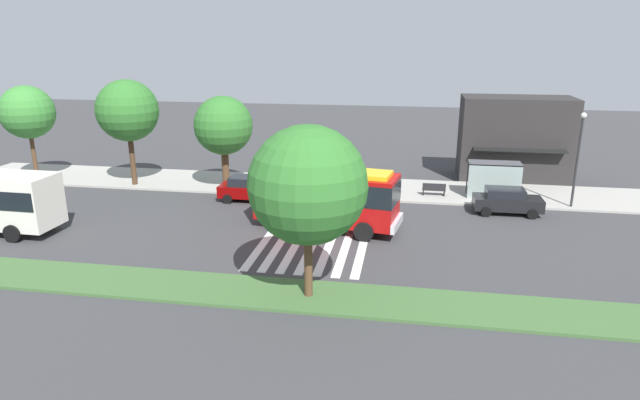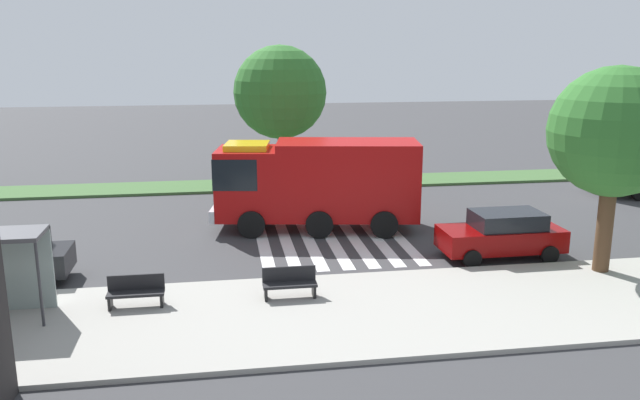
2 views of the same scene
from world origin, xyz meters
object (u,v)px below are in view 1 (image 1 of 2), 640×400
(bus_stop_shelter, at_px, (495,173))
(street_lamp, at_px, (579,152))
(parked_car_west, at_px, (251,188))
(parked_car_mid, at_px, (507,201))
(fire_truck, at_px, (330,195))
(sidewalk_tree_far_west, at_px, (27,112))
(bench_west_of_shelter, at_px, (371,186))
(median_tree_far_west, at_px, (308,185))
(sidewalk_tree_center, at_px, (223,126))
(bench_near_shelter, at_px, (434,189))
(sidewalk_tree_west, at_px, (127,111))

(bus_stop_shelter, height_order, street_lamp, street_lamp)
(parked_car_west, xyz_separation_m, parked_car_mid, (16.87, 0.00, -0.02))
(fire_truck, bearing_deg, parked_car_west, 151.84)
(parked_car_west, relative_size, sidewalk_tree_far_west, 0.60)
(fire_truck, relative_size, bus_stop_shelter, 2.49)
(fire_truck, bearing_deg, bench_west_of_shelter, 86.03)
(fire_truck, xyz_separation_m, street_lamp, (15.06, 6.54, 1.70))
(sidewalk_tree_far_west, bearing_deg, median_tree_far_west, -32.68)
(parked_car_mid, distance_m, sidewalk_tree_far_west, 35.17)
(parked_car_west, relative_size, street_lamp, 0.71)
(parked_car_mid, relative_size, median_tree_far_west, 0.57)
(parked_car_west, xyz_separation_m, median_tree_far_west, (6.62, -13.55, 4.18))
(sidewalk_tree_center, bearing_deg, fire_truck, -38.50)
(bench_west_of_shelter, bearing_deg, median_tree_far_west, -94.77)
(parked_car_west, distance_m, median_tree_far_west, 15.65)
(parked_car_mid, bearing_deg, street_lamp, 21.88)
(bench_west_of_shelter, bearing_deg, sidewalk_tree_center, -176.11)
(parked_car_mid, bearing_deg, sidewalk_tree_center, 173.13)
(parked_car_mid, xyz_separation_m, bus_stop_shelter, (-0.44, 2.96, 1.03))
(sidewalk_tree_center, bearing_deg, sidewalk_tree_far_west, -180.00)
(parked_car_mid, bearing_deg, sidewalk_tree_far_west, 175.98)
(sidewalk_tree_center, bearing_deg, bench_west_of_shelter, 3.89)
(parked_car_west, bearing_deg, sidewalk_tree_center, 138.25)
(fire_truck, height_order, bus_stop_shelter, fire_truck)
(parked_car_mid, distance_m, median_tree_far_west, 17.50)
(bench_near_shelter, bearing_deg, street_lamp, -7.20)
(parked_car_west, bearing_deg, median_tree_far_west, -64.60)
(bench_west_of_shelter, distance_m, street_lamp, 13.69)
(bench_near_shelter, xyz_separation_m, sidewalk_tree_far_west, (-30.37, -0.72, 4.77))
(parked_car_mid, distance_m, sidewalk_tree_west, 27.16)
(parked_car_west, distance_m, bench_near_shelter, 12.77)
(parked_car_west, xyz_separation_m, bench_west_of_shelter, (8.00, 2.92, -0.28))
(bench_near_shelter, distance_m, bench_west_of_shelter, 4.43)
(bench_near_shelter, bearing_deg, median_tree_far_west, -109.43)
(bench_near_shelter, height_order, sidewalk_tree_west, sidewalk_tree_west)
(fire_truck, relative_size, sidewalk_tree_far_west, 1.20)
(bench_near_shelter, bearing_deg, bus_stop_shelter, 0.58)
(parked_car_mid, height_order, sidewalk_tree_west, sidewalk_tree_west)
(sidewalk_tree_west, relative_size, median_tree_far_west, 1.05)
(sidewalk_tree_far_west, bearing_deg, bench_west_of_shelter, 1.58)
(bench_west_of_shelter, bearing_deg, parked_car_west, -159.97)
(parked_car_mid, xyz_separation_m, sidewalk_tree_west, (-26.64, 2.20, 4.81))
(bench_west_of_shelter, xyz_separation_m, sidewalk_tree_west, (-17.76, -0.72, 5.07))
(fire_truck, xyz_separation_m, median_tree_far_west, (0.42, -8.81, 2.98))
(bench_west_of_shelter, bearing_deg, sidewalk_tree_far_west, -178.42)
(bus_stop_shelter, relative_size, sidewalk_tree_west, 0.45)
(parked_car_mid, height_order, sidewalk_tree_far_west, sidewalk_tree_far_west)
(sidewalk_tree_west, bearing_deg, parked_car_mid, -4.72)
(bench_west_of_shelter, relative_size, median_tree_far_west, 0.22)
(bus_stop_shelter, relative_size, street_lamp, 0.57)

